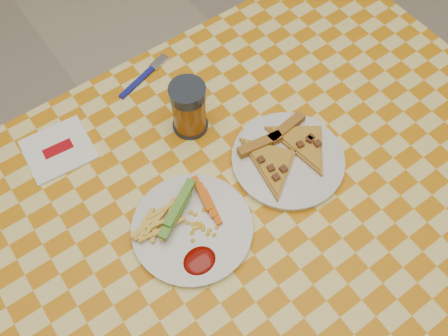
% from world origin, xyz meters
% --- Properties ---
extents(ground, '(8.00, 8.00, 0.00)m').
position_xyz_m(ground, '(0.00, 0.00, 0.00)').
color(ground, '#B8AC94').
rests_on(ground, ground).
extents(table, '(1.28, 0.88, 0.76)m').
position_xyz_m(table, '(0.00, 0.00, 0.68)').
color(table, silver).
rests_on(table, ground).
extents(plate_left, '(0.27, 0.27, 0.01)m').
position_xyz_m(plate_left, '(-0.12, 0.00, 0.76)').
color(plate_left, silver).
rests_on(plate_left, table).
extents(plate_right, '(0.23, 0.23, 0.01)m').
position_xyz_m(plate_right, '(0.12, 0.01, 0.76)').
color(plate_right, silver).
rests_on(plate_right, table).
extents(fries_veggies, '(0.19, 0.17, 0.04)m').
position_xyz_m(fries_veggies, '(-0.12, 0.02, 0.78)').
color(fries_veggies, '#F3B24D').
rests_on(fries_veggies, plate_left).
extents(pizza_slices, '(0.22, 0.20, 0.02)m').
position_xyz_m(pizza_slices, '(0.13, 0.03, 0.78)').
color(pizza_slices, gold).
rests_on(pizza_slices, plate_right).
extents(drink_glass, '(0.08, 0.08, 0.12)m').
position_xyz_m(drink_glass, '(0.01, 0.20, 0.82)').
color(drink_glass, black).
rests_on(drink_glass, table).
extents(napkin, '(0.14, 0.13, 0.01)m').
position_xyz_m(napkin, '(-0.24, 0.31, 0.76)').
color(napkin, white).
rests_on(napkin, table).
extents(fork, '(0.15, 0.06, 0.01)m').
position_xyz_m(fork, '(0.01, 0.38, 0.76)').
color(fork, navy).
rests_on(fork, table).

